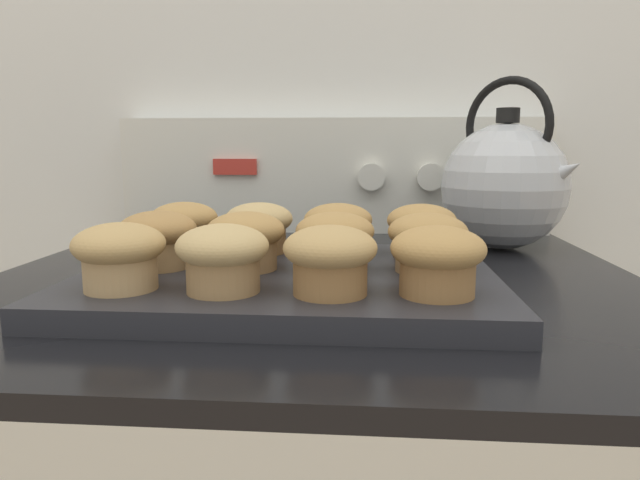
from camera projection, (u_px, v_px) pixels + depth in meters
wall_back at (335, 69)px, 0.98m from camera, size 8.00×0.05×2.40m
control_panel at (334, 175)px, 0.96m from camera, size 0.71×0.07×0.19m
muffin_pan at (290, 280)px, 0.57m from camera, size 0.40×0.31×0.02m
muffin_r0_c0 at (120, 254)px, 0.48m from camera, size 0.08×0.08×0.06m
muffin_r0_c1 at (223, 256)px, 0.48m from camera, size 0.08×0.08×0.06m
muffin_r0_c2 at (330, 258)px, 0.47m from camera, size 0.08×0.08×0.06m
muffin_r0_c3 at (438, 258)px, 0.47m from camera, size 0.08×0.08×0.06m
muffin_r1_c0 at (158, 237)px, 0.57m from camera, size 0.08×0.08×0.06m
muffin_r1_c1 at (246, 238)px, 0.57m from camera, size 0.08×0.08×0.06m
muffin_r1_c2 at (335, 239)px, 0.56m from camera, size 0.08×0.08×0.06m
muffin_r1_c3 at (428, 240)px, 0.55m from camera, size 0.08×0.08×0.06m
muffin_r2_c0 at (184, 225)px, 0.66m from camera, size 0.08×0.08×0.06m
muffin_r2_c1 at (259, 226)px, 0.66m from camera, size 0.08×0.08×0.06m
muffin_r2_c2 at (338, 227)px, 0.65m from camera, size 0.08×0.08×0.06m
muffin_r2_c3 at (422, 228)px, 0.64m from camera, size 0.08×0.08×0.06m
tea_kettle at (505, 184)px, 0.79m from camera, size 0.18×0.18×0.24m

